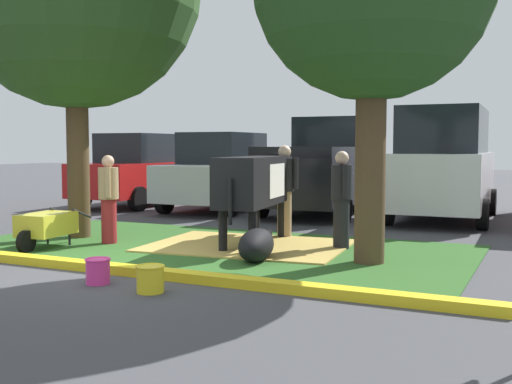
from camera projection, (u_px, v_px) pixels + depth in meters
name	position (u px, v px, depth m)	size (l,w,h in m)	color
ground_plane	(113.00, 267.00, 8.62)	(80.00, 80.00, 0.00)	#424247
grass_island	(210.00, 248.00, 10.19)	(8.32, 4.29, 0.02)	#2D5B23
curb_yellow	(123.00, 270.00, 8.13)	(9.52, 0.24, 0.12)	yellow
hay_bedding	(248.00, 246.00, 10.29)	(3.20, 2.40, 0.04)	tan
cow_holstein	(256.00, 181.00, 10.48)	(1.02, 3.12, 1.54)	black
calf_lying	(257.00, 245.00, 9.04)	(0.73, 1.33, 0.48)	black
person_handler	(342.00, 197.00, 9.99)	(0.34, 0.46, 1.60)	black
person_visitor_near	(284.00, 188.00, 11.21)	(0.53, 0.34, 1.69)	#9E7F5B
person_visitor_far	(109.00, 197.00, 10.55)	(0.35, 0.44, 1.52)	maroon
wheelbarrow	(46.00, 225.00, 10.13)	(0.69, 1.62, 0.63)	gold
bucket_pink	(98.00, 271.00, 7.55)	(0.31, 0.31, 0.31)	#EA3893
bucket_yellow	(150.00, 278.00, 7.10)	(0.34, 0.34, 0.31)	yellow
sedan_red	(140.00, 170.00, 17.55)	(2.13, 4.45, 2.02)	red
sedan_silver	(223.00, 172.00, 16.25)	(2.13, 4.45, 2.02)	silver
pickup_truck_black	(326.00, 168.00, 15.67)	(2.35, 5.46, 2.42)	black
suv_black	(444.00, 164.00, 14.03)	(2.23, 4.66, 2.52)	silver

